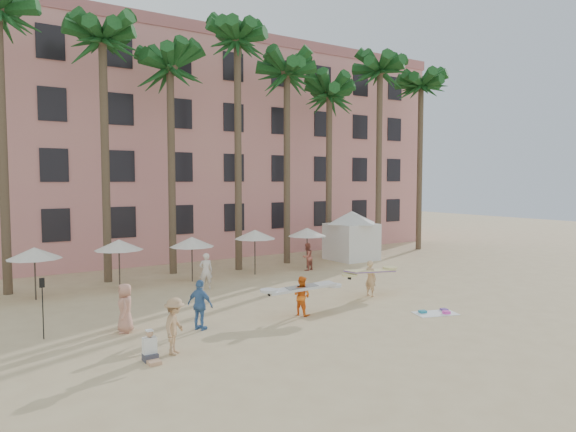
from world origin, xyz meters
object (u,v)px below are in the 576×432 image
(pink_hotel, at_px, (217,153))
(carrier_white, at_px, (302,294))
(carrier_yellow, at_px, (370,276))
(cabana, at_px, (351,231))

(pink_hotel, distance_m, carrier_white, 24.89)
(carrier_yellow, distance_m, carrier_white, 4.98)
(cabana, distance_m, carrier_white, 15.77)
(cabana, xyz_separation_m, carrier_yellow, (-6.80, -9.49, -1.06))
(carrier_yellow, bearing_deg, carrier_white, -167.54)
(cabana, xyz_separation_m, carrier_white, (-11.66, -10.56, -1.16))
(cabana, relative_size, carrier_yellow, 1.47)
(pink_hotel, height_order, carrier_yellow, pink_hotel)
(cabana, height_order, carrier_yellow, cabana)
(cabana, bearing_deg, carrier_white, -137.84)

